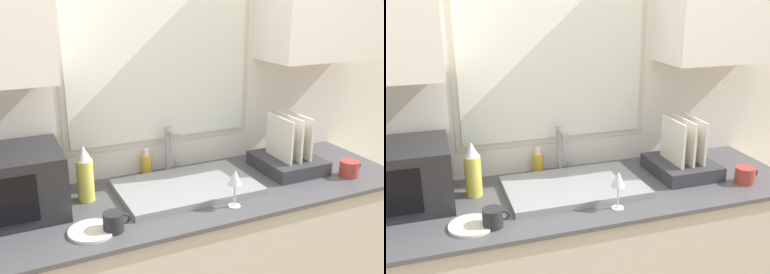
# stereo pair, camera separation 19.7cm
# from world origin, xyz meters

# --- Properties ---
(wall_back) EXTENTS (6.00, 0.38, 2.60)m
(wall_back) POSITION_xyz_m (0.00, 0.63, 1.40)
(wall_back) COLOR silver
(wall_back) RESTS_ON ground_plane
(sink_basin) EXTENTS (0.64, 0.41, 0.03)m
(sink_basin) POSITION_xyz_m (0.01, 0.35, 0.92)
(sink_basin) COLOR gray
(sink_basin) RESTS_ON countertop
(faucet) EXTENTS (0.08, 0.14, 0.25)m
(faucet) POSITION_xyz_m (0.01, 0.57, 1.05)
(faucet) COLOR #99999E
(faucet) RESTS_ON countertop
(microwave) EXTENTS (0.49, 0.36, 0.27)m
(microwave) POSITION_xyz_m (-0.78, 0.44, 1.04)
(microwave) COLOR #232326
(microwave) RESTS_ON countertop
(dish_rack) EXTENTS (0.30, 0.34, 0.29)m
(dish_rack) POSITION_xyz_m (0.59, 0.36, 0.97)
(dish_rack) COLOR #333338
(dish_rack) RESTS_ON countertop
(spray_bottle) EXTENTS (0.08, 0.08, 0.26)m
(spray_bottle) POSITION_xyz_m (-0.44, 0.44, 1.03)
(spray_bottle) COLOR #D8CC4C
(spray_bottle) RESTS_ON countertop
(soap_bottle) EXTENTS (0.05, 0.05, 0.14)m
(soap_bottle) POSITION_xyz_m (-0.10, 0.61, 0.96)
(soap_bottle) COLOR gold
(soap_bottle) RESTS_ON countertop
(mug_near_sink) EXTENTS (0.11, 0.08, 0.08)m
(mug_near_sink) POSITION_xyz_m (-0.40, 0.12, 0.94)
(mug_near_sink) COLOR #262628
(mug_near_sink) RESTS_ON countertop
(wine_glass) EXTENTS (0.06, 0.06, 0.17)m
(wine_glass) POSITION_xyz_m (0.13, 0.11, 1.03)
(wine_glass) COLOR silver
(wine_glass) RESTS_ON countertop
(mug_by_rack) EXTENTS (0.13, 0.09, 0.08)m
(mug_by_rack) POSITION_xyz_m (0.82, 0.16, 0.94)
(mug_by_rack) COLOR #A53833
(mug_by_rack) RESTS_ON countertop
(small_plate) EXTENTS (0.18, 0.18, 0.01)m
(small_plate) POSITION_xyz_m (-0.49, 0.15, 0.91)
(small_plate) COLOR silver
(small_plate) RESTS_ON countertop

